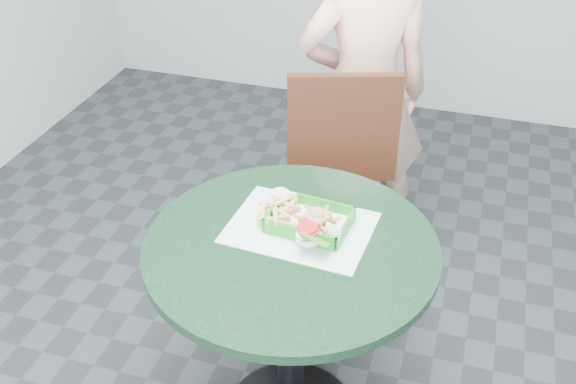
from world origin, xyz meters
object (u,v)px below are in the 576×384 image
(cafe_table, at_px, (291,293))
(diner_person, at_px, (364,97))
(food_basket, at_px, (309,228))
(sauce_ramekin, at_px, (277,203))
(crab_sandwich, at_px, (318,224))
(dining_chair, at_px, (335,180))

(cafe_table, distance_m, diner_person, 1.04)
(food_basket, xyz_separation_m, sauce_ramekin, (-0.12, 0.05, 0.03))
(food_basket, xyz_separation_m, crab_sandwich, (0.03, -0.02, 0.03))
(food_basket, relative_size, sauce_ramekin, 4.19)
(dining_chair, distance_m, sauce_ramekin, 0.64)
(diner_person, bearing_deg, food_basket, 68.47)
(crab_sandwich, bearing_deg, food_basket, 150.46)
(dining_chair, height_order, crab_sandwich, dining_chair)
(crab_sandwich, bearing_deg, sauce_ramekin, 155.24)
(crab_sandwich, bearing_deg, cafe_table, -128.58)
(crab_sandwich, xyz_separation_m, sauce_ramekin, (-0.15, 0.07, -0.00))
(cafe_table, height_order, food_basket, food_basket)
(diner_person, xyz_separation_m, food_basket, (0.03, -0.94, 0.01))
(food_basket, height_order, crab_sandwich, crab_sandwich)
(food_basket, bearing_deg, sauce_ramekin, 156.51)
(cafe_table, bearing_deg, dining_chair, 93.06)
(diner_person, relative_size, food_basket, 6.55)
(dining_chair, xyz_separation_m, crab_sandwich, (0.10, -0.64, 0.27))
(dining_chair, bearing_deg, food_basket, -102.03)
(diner_person, bearing_deg, cafe_table, 66.69)
(food_basket, relative_size, crab_sandwich, 2.02)
(cafe_table, height_order, crab_sandwich, crab_sandwich)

